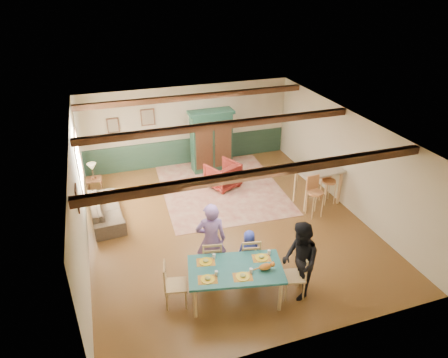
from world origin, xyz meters
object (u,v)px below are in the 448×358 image
object	(u,v)px
dining_chair_far_left	(212,258)
person_child	(249,251)
dining_chair_end_left	(176,284)
end_table	(95,186)
dining_chair_far_right	(250,255)
person_woman	(300,261)
dining_chair_end_right	(293,275)
sofa	(106,210)
table_lamp	(93,171)
armchair	(223,175)
bar_stool_left	(315,197)
counter_table	(317,186)
armoire	(211,141)
cat	(265,266)
person_man	(211,240)
dining_table	(235,284)
bar_stool_right	(328,185)

from	to	relation	value
dining_chair_far_left	person_child	world-z (taller)	person_child
dining_chair_end_left	end_table	xyz separation A→B (m)	(-1.34, 5.09, -0.22)
dining_chair_far_right	person_woman	size ratio (longest dim) A/B	0.58
dining_chair_end_right	dining_chair_far_right	bearing A→B (deg)	-133.83
dining_chair_end_right	dining_chair_end_left	bearing A→B (deg)	-90.00
sofa	table_lamp	distance (m)	1.58
person_woman	sofa	world-z (taller)	person_woman
armchair	person_child	bearing A→B (deg)	55.03
bar_stool_left	counter_table	bearing A→B (deg)	49.80
armoire	counter_table	xyz separation A→B (m)	(2.22, -3.06, -0.49)
dining_chair_end_left	cat	world-z (taller)	dining_chair_end_left
person_man	armchair	size ratio (longest dim) A/B	2.02
armoire	sofa	distance (m)	4.18
dining_table	counter_table	size ratio (longest dim) A/B	1.46
dining_table	dining_chair_far_left	world-z (taller)	dining_chair_far_left
armoire	end_table	distance (m)	3.90
dining_chair_far_right	armchair	world-z (taller)	dining_chair_far_right
person_woman	armchair	bearing A→B (deg)	-167.84
person_woman	armchair	distance (m)	4.90
dining_chair_end_left	sofa	xyz separation A→B (m)	(-1.13, 3.60, -0.20)
dining_chair_far_right	counter_table	size ratio (longest dim) A/B	0.77
armoire	counter_table	distance (m)	3.81
dining_chair_far_left	person_child	bearing A→B (deg)	-174.29
cat	armoire	xyz separation A→B (m)	(0.75, 6.12, 0.15)
armoire	armchair	bearing A→B (deg)	-91.95
sofa	bar_stool_right	distance (m)	6.20
dining_table	armchair	bearing A→B (deg)	74.81
sofa	dining_chair_end_right	bearing A→B (deg)	-143.20
bar_stool_left	armoire	bearing A→B (deg)	111.58
person_child	table_lamp	bearing A→B (deg)	-44.25
person_woman	cat	size ratio (longest dim) A/B	4.58
dining_chair_end_left	armoire	world-z (taller)	armoire
cat	table_lamp	bearing A→B (deg)	130.71
armoire	bar_stool_right	bearing A→B (deg)	-51.60
cat	dining_chair_far_left	bearing A→B (deg)	139.20
dining_chair_end_right	person_man	size ratio (longest dim) A/B	0.55
dining_table	person_man	distance (m)	1.05
person_man	armoire	bearing A→B (deg)	-94.79
dining_chair_end_right	cat	bearing A→B (deg)	-80.54
person_man	armchair	xyz separation A→B (m)	(1.48, 3.72, -0.49)
armchair	dining_chair_far_right	bearing A→B (deg)	54.99
bar_stool_right	person_man	bearing A→B (deg)	-155.22
person_woman	bar_stool_right	bearing A→B (deg)	152.07
dining_chair_far_left	dining_chair_far_right	world-z (taller)	same
dining_table	armchair	size ratio (longest dim) A/B	2.11
dining_table	dining_chair_far_right	size ratio (longest dim) A/B	1.89
person_man	person_child	xyz separation A→B (m)	(0.81, -0.17, -0.37)
dining_chair_end_right	cat	xyz separation A→B (m)	(-0.63, 0.03, 0.38)
bar_stool_left	bar_stool_right	world-z (taller)	bar_stool_left
end_table	dining_chair_far_left	bearing A→B (deg)	-63.53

